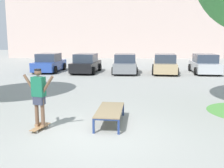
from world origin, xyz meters
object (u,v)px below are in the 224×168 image
object	(u,v)px
skate_box	(110,111)
skater	(39,94)
skateboard	(40,127)
car_black	(86,64)
car_grey	(125,64)
car_blue	(49,63)
car_silver	(204,64)
car_tan	(165,64)

from	to	relation	value
skate_box	skater	distance (m)	2.20
skateboard	car_black	size ratio (longest dim) A/B	0.19
skateboard	car_grey	world-z (taller)	car_grey
car_blue	car_silver	distance (m)	12.38
car_silver	skater	bearing A→B (deg)	-123.10
skater	skateboard	bearing A→B (deg)	-106.50
car_grey	car_blue	bearing A→B (deg)	174.21
skate_box	car_grey	size ratio (longest dim) A/B	0.46
skater	car_silver	xyz separation A→B (m)	(8.72, 13.38, -0.38)
skater	car_blue	xyz separation A→B (m)	(-3.64, 13.92, -0.38)
skateboard	car_tan	size ratio (longest dim) A/B	0.19
car_blue	car_black	xyz separation A→B (m)	(3.09, -0.42, 0.00)
car_grey	skater	bearing A→B (deg)	-100.83
car_grey	car_silver	xyz separation A→B (m)	(6.18, 0.09, 0.00)
skate_box	car_tan	distance (m)	13.09
skate_box	car_tan	bearing A→B (deg)	73.89
car_silver	car_blue	bearing A→B (deg)	177.52
skater	car_blue	bearing A→B (deg)	104.67
car_black	car_grey	xyz separation A→B (m)	(3.10, -0.21, 0.00)
car_grey	car_tan	distance (m)	3.09
skater	car_grey	size ratio (longest dim) A/B	0.40
skateboard	skater	distance (m)	0.99
car_grey	car_silver	size ratio (longest dim) A/B	0.98
skate_box	car_blue	bearing A→B (deg)	113.04
skater	car_blue	size ratio (longest dim) A/B	0.40
skateboard	car_blue	world-z (taller)	car_blue
car_blue	car_silver	bearing A→B (deg)	-2.48
car_blue	car_tan	distance (m)	9.30
car_tan	car_blue	bearing A→B (deg)	175.72
car_black	car_grey	bearing A→B (deg)	-3.80
skater	car_black	xyz separation A→B (m)	(-0.55, 13.50, -0.38)
skate_box	skater	world-z (taller)	skater
car_black	car_tan	world-z (taller)	same
skateboard	car_blue	bearing A→B (deg)	104.67
skater	car_silver	size ratio (longest dim) A/B	0.39
skate_box	car_black	bearing A→B (deg)	101.24
car_blue	car_black	world-z (taller)	same
car_blue	car_tan	bearing A→B (deg)	-4.28
car_blue	car_grey	distance (m)	6.22
car_blue	car_black	size ratio (longest dim) A/B	0.98
car_tan	car_silver	xyz separation A→B (m)	(3.09, 0.16, 0.00)
skate_box	skateboard	xyz separation A→B (m)	(-2.00, -0.65, -0.34)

